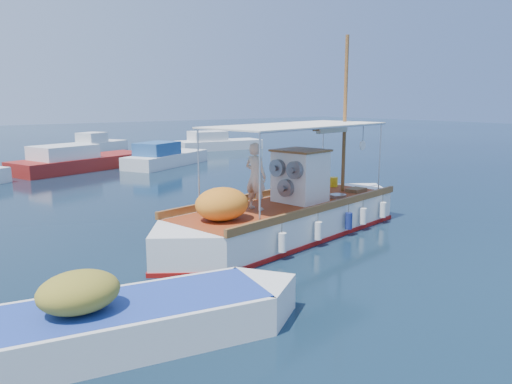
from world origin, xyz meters
TOP-DOWN VIEW (x-y plane):
  - ground at (0.00, 0.00)m, footprint 160.00×160.00m
  - fishing_caique at (0.33, 0.77)m, footprint 10.79×4.31m
  - dinghy at (-6.68, -3.02)m, footprint 6.64×2.81m
  - bg_boat_n at (-0.22, 19.74)m, footprint 9.08×5.29m
  - bg_boat_ne at (4.85, 18.31)m, footprint 6.95×5.06m
  - bg_boat_e at (13.35, 25.32)m, footprint 7.53×3.63m
  - bg_boat_far_n at (4.60, 30.02)m, footprint 5.34×4.08m

SIDE VIEW (x-z plane):
  - ground at x=0.00m, z-range 0.00..0.00m
  - dinghy at x=-6.68m, z-range -0.48..1.17m
  - bg_boat_e at x=13.35m, z-range -0.41..1.39m
  - bg_boat_far_n at x=4.60m, z-range -0.41..1.39m
  - bg_boat_n at x=-0.22m, z-range -0.41..1.39m
  - bg_boat_ne at x=4.85m, z-range -0.41..1.39m
  - fishing_caique at x=0.33m, z-range -2.75..3.94m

